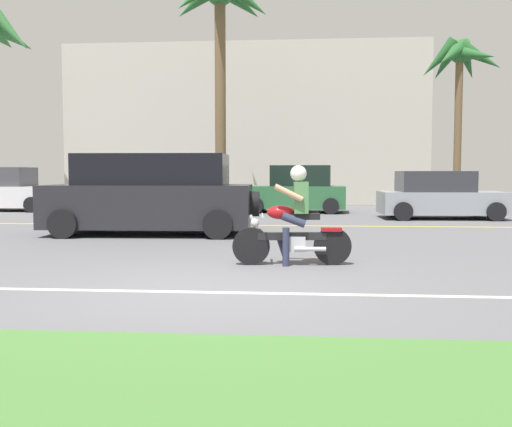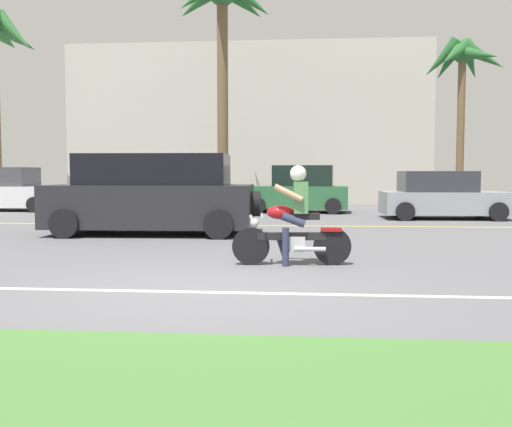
{
  "view_description": "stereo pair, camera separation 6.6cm",
  "coord_description": "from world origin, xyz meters",
  "px_view_note": "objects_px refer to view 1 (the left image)",
  "views": [
    {
      "loc": [
        1.17,
        -6.97,
        1.42
      ],
      "look_at": [
        0.38,
        2.57,
        0.75
      ],
      "focal_mm": 40.82,
      "sensor_mm": 36.0,
      "label": 1
    },
    {
      "loc": [
        1.24,
        -6.96,
        1.42
      ],
      "look_at": [
        0.38,
        2.57,
        0.75
      ],
      "focal_mm": 40.82,
      "sensor_mm": 36.0,
      "label": 2
    }
  ],
  "objects_px": {
    "parked_car_1": "(148,192)",
    "parked_car_0": "(5,191)",
    "suv_nearby": "(151,195)",
    "motorcyclist": "(293,223)",
    "parked_car_3": "(439,196)",
    "palm_tree_0": "(221,11)",
    "palm_tree_1": "(459,66)",
    "parked_car_2": "(297,191)"
  },
  "relations": [
    {
      "from": "palm_tree_0",
      "to": "parked_car_0",
      "type": "bearing_deg",
      "value": -174.87
    },
    {
      "from": "palm_tree_1",
      "to": "suv_nearby",
      "type": "bearing_deg",
      "value": -135.94
    },
    {
      "from": "palm_tree_1",
      "to": "parked_car_1",
      "type": "bearing_deg",
      "value": -168.08
    },
    {
      "from": "parked_car_1",
      "to": "palm_tree_1",
      "type": "height_order",
      "value": "palm_tree_1"
    },
    {
      "from": "parked_car_2",
      "to": "parked_car_3",
      "type": "bearing_deg",
      "value": -29.83
    },
    {
      "from": "palm_tree_0",
      "to": "motorcyclist",
      "type": "bearing_deg",
      "value": -77.02
    },
    {
      "from": "parked_car_0",
      "to": "parked_car_1",
      "type": "xyz_separation_m",
      "value": [
        5.82,
        -1.25,
        0.0
      ]
    },
    {
      "from": "parked_car_0",
      "to": "parked_car_1",
      "type": "bearing_deg",
      "value": -12.11
    },
    {
      "from": "palm_tree_1",
      "to": "palm_tree_0",
      "type": "bearing_deg",
      "value": -177.78
    },
    {
      "from": "parked_car_2",
      "to": "parked_car_0",
      "type": "bearing_deg",
      "value": -179.8
    },
    {
      "from": "parked_car_1",
      "to": "parked_car_0",
      "type": "bearing_deg",
      "value": 167.89
    },
    {
      "from": "parked_car_0",
      "to": "motorcyclist",
      "type": "bearing_deg",
      "value": -47.41
    },
    {
      "from": "palm_tree_0",
      "to": "parked_car_3",
      "type": "bearing_deg",
      "value": -23.97
    },
    {
      "from": "parked_car_0",
      "to": "palm_tree_0",
      "type": "bearing_deg",
      "value": 5.13
    },
    {
      "from": "parked_car_0",
      "to": "palm_tree_1",
      "type": "xyz_separation_m",
      "value": [
        16.76,
        1.06,
        4.53
      ]
    },
    {
      "from": "parked_car_0",
      "to": "palm_tree_1",
      "type": "relative_size",
      "value": 0.61
    },
    {
      "from": "parked_car_2",
      "to": "palm_tree_1",
      "type": "relative_size",
      "value": 0.59
    },
    {
      "from": "parked_car_2",
      "to": "palm_tree_1",
      "type": "bearing_deg",
      "value": 9.92
    },
    {
      "from": "motorcyclist",
      "to": "palm_tree_0",
      "type": "relative_size",
      "value": 0.21
    },
    {
      "from": "parked_car_0",
      "to": "parked_car_2",
      "type": "bearing_deg",
      "value": 0.2
    },
    {
      "from": "suv_nearby",
      "to": "parked_car_0",
      "type": "distance_m",
      "value": 10.89
    },
    {
      "from": "parked_car_0",
      "to": "palm_tree_0",
      "type": "xyz_separation_m",
      "value": [
        8.07,
        0.72,
        6.59
      ]
    },
    {
      "from": "parked_car_2",
      "to": "palm_tree_1",
      "type": "height_order",
      "value": "palm_tree_1"
    },
    {
      "from": "motorcyclist",
      "to": "suv_nearby",
      "type": "xyz_separation_m",
      "value": [
        -3.34,
        4.22,
        0.25
      ]
    },
    {
      "from": "palm_tree_0",
      "to": "palm_tree_1",
      "type": "distance_m",
      "value": 8.93
    },
    {
      "from": "parked_car_0",
      "to": "parked_car_2",
      "type": "height_order",
      "value": "parked_car_2"
    },
    {
      "from": "motorcyclist",
      "to": "parked_car_3",
      "type": "bearing_deg",
      "value": 65.38
    },
    {
      "from": "suv_nearby",
      "to": "parked_car_2",
      "type": "bearing_deg",
      "value": 67.36
    },
    {
      "from": "parked_car_3",
      "to": "palm_tree_1",
      "type": "height_order",
      "value": "palm_tree_1"
    },
    {
      "from": "parked_car_3",
      "to": "palm_tree_0",
      "type": "xyz_separation_m",
      "value": [
        -7.26,
        3.23,
        6.66
      ]
    },
    {
      "from": "motorcyclist",
      "to": "parked_car_3",
      "type": "height_order",
      "value": "motorcyclist"
    },
    {
      "from": "parked_car_0",
      "to": "suv_nearby",
      "type": "bearing_deg",
      "value": -45.33
    },
    {
      "from": "parked_car_3",
      "to": "palm_tree_0",
      "type": "height_order",
      "value": "palm_tree_0"
    },
    {
      "from": "parked_car_0",
      "to": "parked_car_3",
      "type": "height_order",
      "value": "parked_car_0"
    },
    {
      "from": "suv_nearby",
      "to": "motorcyclist",
      "type": "bearing_deg",
      "value": -51.62
    },
    {
      "from": "suv_nearby",
      "to": "palm_tree_1",
      "type": "distance_m",
      "value": 13.4
    },
    {
      "from": "parked_car_0",
      "to": "parked_car_2",
      "type": "relative_size",
      "value": 1.04
    },
    {
      "from": "motorcyclist",
      "to": "palm_tree_0",
      "type": "height_order",
      "value": "palm_tree_0"
    },
    {
      "from": "suv_nearby",
      "to": "parked_car_3",
      "type": "xyz_separation_m",
      "value": [
        7.68,
        5.24,
        -0.21
      ]
    },
    {
      "from": "suv_nearby",
      "to": "parked_car_3",
      "type": "bearing_deg",
      "value": 34.3
    },
    {
      "from": "parked_car_0",
      "to": "palm_tree_1",
      "type": "height_order",
      "value": "palm_tree_1"
    },
    {
      "from": "palm_tree_1",
      "to": "parked_car_2",
      "type": "bearing_deg",
      "value": -170.08
    }
  ]
}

